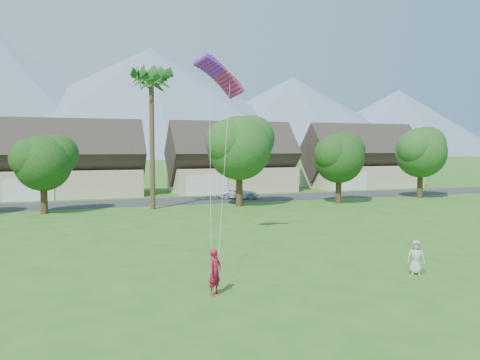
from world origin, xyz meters
name	(u,v)px	position (x,y,z in m)	size (l,w,h in m)	color
ground	(336,313)	(0.00, 0.00, 0.00)	(500.00, 500.00, 0.00)	#2D6019
street	(165,202)	(0.00, 34.00, 0.01)	(90.00, 7.00, 0.01)	#2D2D30
kite_flyer	(215,272)	(-3.29, 3.19, 0.88)	(0.64, 0.42, 1.75)	#A51231
watcher	(416,257)	(5.81, 3.19, 0.75)	(0.73, 0.47, 1.49)	#B4B4AF
parked_car	(240,194)	(8.09, 34.00, 0.57)	(1.88, 4.08, 1.13)	white
mountain_ridge	(116,105)	(10.40, 260.00, 29.07)	(540.00, 240.00, 70.00)	slate
houses_row	(156,165)	(0.49, 42.99, 3.44)	(72.75, 8.19, 8.86)	beige
tree_row	(163,155)	(-1.14, 27.92, 4.89)	(62.27, 6.67, 8.45)	#47301C
fan_palm	(151,76)	(-2.00, 28.50, 11.80)	(3.00, 3.00, 13.80)	#4C3D26
parafoil_kite	(220,74)	(-0.49, 12.09, 9.65)	(3.46, 1.55, 0.50)	purple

